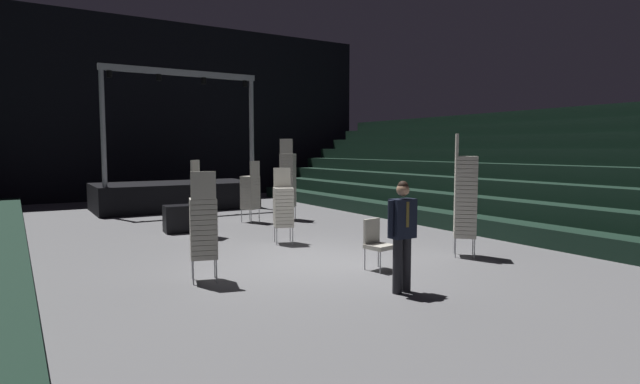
{
  "coord_description": "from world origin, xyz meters",
  "views": [
    {
      "loc": [
        -5.17,
        -8.54,
        2.25
      ],
      "look_at": [
        -0.02,
        -0.08,
        1.4
      ],
      "focal_mm": 28.31,
      "sensor_mm": 36.0,
      "label": 1
    }
  ],
  "objects_px": {
    "chair_stack_mid_left": "(288,179)",
    "equipment_road_case": "(181,219)",
    "chair_stack_front_left": "(283,206)",
    "loose_chair_near_man": "(377,241)",
    "chair_stack_mid_centre": "(250,192)",
    "chair_stack_rear_left": "(203,227)",
    "stage_riser": "(175,193)",
    "man_with_tie": "(403,230)",
    "chair_stack_mid_right": "(465,196)",
    "chair_stack_front_right": "(202,199)"
  },
  "relations": [
    {
      "from": "chair_stack_front_right",
      "to": "equipment_road_case",
      "type": "height_order",
      "value": "chair_stack_front_right"
    },
    {
      "from": "stage_riser",
      "to": "loose_chair_near_man",
      "type": "distance_m",
      "value": 11.58
    },
    {
      "from": "chair_stack_front_right",
      "to": "chair_stack_mid_centre",
      "type": "height_order",
      "value": "chair_stack_front_right"
    },
    {
      "from": "chair_stack_front_right",
      "to": "chair_stack_mid_left",
      "type": "distance_m",
      "value": 3.8
    },
    {
      "from": "stage_riser",
      "to": "equipment_road_case",
      "type": "height_order",
      "value": "stage_riser"
    },
    {
      "from": "chair_stack_mid_left",
      "to": "chair_stack_mid_right",
      "type": "bearing_deg",
      "value": -42.96
    },
    {
      "from": "chair_stack_rear_left",
      "to": "equipment_road_case",
      "type": "xyz_separation_m",
      "value": [
        1.14,
        5.31,
        -0.58
      ]
    },
    {
      "from": "chair_stack_mid_right",
      "to": "equipment_road_case",
      "type": "relative_size",
      "value": 2.84
    },
    {
      "from": "man_with_tie",
      "to": "chair_stack_rear_left",
      "type": "xyz_separation_m",
      "value": [
        -2.43,
        2.26,
        -0.05
      ]
    },
    {
      "from": "chair_stack_mid_right",
      "to": "chair_stack_rear_left",
      "type": "distance_m",
      "value": 5.4
    },
    {
      "from": "chair_stack_mid_right",
      "to": "man_with_tie",
      "type": "bearing_deg",
      "value": -20.96
    },
    {
      "from": "chair_stack_mid_centre",
      "to": "equipment_road_case",
      "type": "relative_size",
      "value": 2.09
    },
    {
      "from": "chair_stack_mid_right",
      "to": "chair_stack_mid_centre",
      "type": "bearing_deg",
      "value": -121.83
    },
    {
      "from": "chair_stack_mid_centre",
      "to": "chair_stack_rear_left",
      "type": "xyz_separation_m",
      "value": [
        -3.48,
        -6.03,
        0.0
      ]
    },
    {
      "from": "chair_stack_mid_centre",
      "to": "chair_stack_front_right",
      "type": "bearing_deg",
      "value": -165.32
    },
    {
      "from": "man_with_tie",
      "to": "chair_stack_front_left",
      "type": "bearing_deg",
      "value": -94.39
    },
    {
      "from": "chair_stack_rear_left",
      "to": "loose_chair_near_man",
      "type": "relative_size",
      "value": 1.99
    },
    {
      "from": "stage_riser",
      "to": "man_with_tie",
      "type": "distance_m",
      "value": 13.0
    },
    {
      "from": "man_with_tie",
      "to": "chair_stack_mid_right",
      "type": "relative_size",
      "value": 0.69
    },
    {
      "from": "chair_stack_front_left",
      "to": "chair_stack_rear_left",
      "type": "distance_m",
      "value": 3.65
    },
    {
      "from": "chair_stack_front_left",
      "to": "equipment_road_case",
      "type": "relative_size",
      "value": 1.99
    },
    {
      "from": "chair_stack_rear_left",
      "to": "equipment_road_case",
      "type": "relative_size",
      "value": 2.09
    },
    {
      "from": "chair_stack_front_right",
      "to": "equipment_road_case",
      "type": "relative_size",
      "value": 2.18
    },
    {
      "from": "chair_stack_rear_left",
      "to": "equipment_road_case",
      "type": "height_order",
      "value": "chair_stack_rear_left"
    },
    {
      "from": "chair_stack_mid_centre",
      "to": "equipment_road_case",
      "type": "xyz_separation_m",
      "value": [
        -2.34,
        -0.72,
        -0.58
      ]
    },
    {
      "from": "man_with_tie",
      "to": "chair_stack_mid_right",
      "type": "xyz_separation_m",
      "value": [
        2.89,
        1.4,
        0.28
      ]
    },
    {
      "from": "equipment_road_case",
      "to": "loose_chair_near_man",
      "type": "bearing_deg",
      "value": -72.93
    },
    {
      "from": "chair_stack_mid_left",
      "to": "equipment_road_case",
      "type": "distance_m",
      "value": 3.78
    },
    {
      "from": "chair_stack_mid_left",
      "to": "chair_stack_mid_centre",
      "type": "relative_size",
      "value": 1.36
    },
    {
      "from": "man_with_tie",
      "to": "equipment_road_case",
      "type": "relative_size",
      "value": 1.95
    },
    {
      "from": "equipment_road_case",
      "to": "chair_stack_mid_centre",
      "type": "bearing_deg",
      "value": 17.03
    },
    {
      "from": "chair_stack_front_right",
      "to": "loose_chair_near_man",
      "type": "bearing_deg",
      "value": 62.41
    },
    {
      "from": "man_with_tie",
      "to": "chair_stack_mid_right",
      "type": "height_order",
      "value": "chair_stack_mid_right"
    },
    {
      "from": "chair_stack_front_left",
      "to": "chair_stack_mid_left",
      "type": "relative_size",
      "value": 0.7
    },
    {
      "from": "stage_riser",
      "to": "chair_stack_mid_centre",
      "type": "height_order",
      "value": "stage_riser"
    },
    {
      "from": "chair_stack_mid_left",
      "to": "equipment_road_case",
      "type": "relative_size",
      "value": 2.84
    },
    {
      "from": "chair_stack_front_left",
      "to": "chair_stack_mid_right",
      "type": "relative_size",
      "value": 0.7
    },
    {
      "from": "chair_stack_mid_left",
      "to": "equipment_road_case",
      "type": "bearing_deg",
      "value": -127.31
    },
    {
      "from": "chair_stack_front_left",
      "to": "chair_stack_mid_centre",
      "type": "height_order",
      "value": "chair_stack_mid_centre"
    },
    {
      "from": "chair_stack_mid_right",
      "to": "chair_stack_front_right",
      "type": "bearing_deg",
      "value": -99.13
    },
    {
      "from": "chair_stack_front_right",
      "to": "chair_stack_mid_left",
      "type": "xyz_separation_m",
      "value": [
        3.37,
        1.74,
        0.29
      ]
    },
    {
      "from": "chair_stack_mid_left",
      "to": "loose_chair_near_man",
      "type": "bearing_deg",
      "value": -61.89
    },
    {
      "from": "chair_stack_rear_left",
      "to": "man_with_tie",
      "type": "bearing_deg",
      "value": -27.91
    },
    {
      "from": "chair_stack_front_left",
      "to": "loose_chair_near_man",
      "type": "relative_size",
      "value": 1.9
    },
    {
      "from": "loose_chair_near_man",
      "to": "chair_stack_mid_right",
      "type": "bearing_deg",
      "value": 168.65
    },
    {
      "from": "chair_stack_front_left",
      "to": "loose_chair_near_man",
      "type": "bearing_deg",
      "value": 113.7
    },
    {
      "from": "chair_stack_mid_left",
      "to": "chair_stack_mid_right",
      "type": "distance_m",
      "value": 6.86
    },
    {
      "from": "chair_stack_mid_left",
      "to": "loose_chair_near_man",
      "type": "relative_size",
      "value": 2.71
    },
    {
      "from": "chair_stack_front_right",
      "to": "loose_chair_near_man",
      "type": "relative_size",
      "value": 2.08
    },
    {
      "from": "chair_stack_front_right",
      "to": "chair_stack_mid_centre",
      "type": "distance_m",
      "value": 2.76
    }
  ]
}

